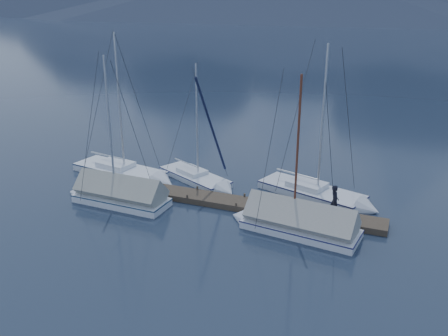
% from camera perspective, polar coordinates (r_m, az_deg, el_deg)
% --- Properties ---
extents(ground, '(1000.00, 1000.00, 0.00)m').
position_cam_1_polar(ground, '(25.64, -1.66, -6.05)').
color(ground, '#151F2F').
rests_on(ground, ground).
extents(dock, '(18.00, 1.50, 0.54)m').
position_cam_1_polar(dock, '(27.26, -0.00, -4.13)').
color(dock, '#382D23').
rests_on(dock, ground).
extents(mooring_posts, '(15.12, 1.52, 0.35)m').
position_cam_1_polar(mooring_posts, '(27.34, -0.98, -3.51)').
color(mooring_posts, '#382D23').
rests_on(mooring_posts, ground).
extents(sailboat_open_left, '(7.93, 3.64, 10.15)m').
position_cam_1_polar(sailboat_open_left, '(31.83, -11.13, -0.76)').
color(sailboat_open_left, white).
rests_on(sailboat_open_left, ground).
extents(sailboat_open_mid, '(6.38, 4.33, 8.26)m').
position_cam_1_polar(sailboat_open_mid, '(30.28, -2.60, -1.55)').
color(sailboat_open_mid, silver).
rests_on(sailboat_open_mid, ground).
extents(sailboat_open_right, '(7.68, 4.27, 9.79)m').
position_cam_1_polar(sailboat_open_right, '(28.47, 12.07, -3.39)').
color(sailboat_open_right, silver).
rests_on(sailboat_open_right, ground).
extents(sailboat_covered_near, '(7.00, 3.11, 8.82)m').
position_cam_1_polar(sailboat_covered_near, '(24.40, 8.03, -6.53)').
color(sailboat_covered_near, white).
rests_on(sailboat_covered_near, ground).
extents(sailboat_covered_far, '(6.64, 2.80, 9.21)m').
position_cam_1_polar(sailboat_covered_far, '(28.09, -13.13, -3.18)').
color(sailboat_covered_far, white).
rests_on(sailboat_covered_far, ground).
extents(person, '(0.61, 0.75, 1.77)m').
position_cam_1_polar(person, '(25.28, 13.16, -3.93)').
color(person, black).
rests_on(person, dock).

